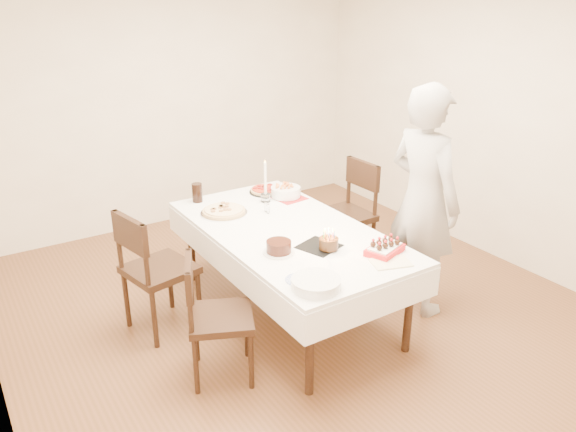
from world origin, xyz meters
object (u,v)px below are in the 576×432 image
taper_candle (265,181)px  pizza_pepperoni (265,190)px  layer_cake (279,247)px  chair_left_dessert (221,318)px  pizza_white (224,211)px  chair_left_savory (160,270)px  dining_table (288,271)px  pasta_bowl (286,192)px  strawberry_box (385,249)px  chair_right_savory (343,216)px  person (423,201)px  cola_glass (197,193)px  birthday_cake (329,239)px

taper_candle → pizza_pepperoni: bearing=60.1°
pizza_pepperoni → layer_cake: bearing=-116.4°
pizza_pepperoni → layer_cake: 1.30m
chair_left_dessert → pizza_white: chair_left_dessert is taller
chair_left_savory → pizza_white: size_ratio=2.56×
dining_table → pasta_bowl: pasta_bowl is taller
pizza_white → strawberry_box: 1.45m
chair_right_savory → person: person is taller
chair_left_dessert → cola_glass: bearing=-84.7°
chair_left_savory → birthday_cake: bearing=128.7°
person → cola_glass: size_ratio=11.15×
cola_glass → chair_left_dessert: bearing=-109.0°
chair_left_dessert → pizza_pepperoni: (1.11, 1.28, 0.32)m
chair_left_dessert → person: (1.80, -0.04, 0.49)m
cola_glass → layer_cake: size_ratio=0.73×
cola_glass → strawberry_box: (0.69, -1.69, -0.05)m
dining_table → strawberry_box: bearing=-64.6°
cola_glass → chair_right_savory: bearing=-22.8°
pizza_white → birthday_cake: birthday_cake is taller
chair_left_savory → person: 2.14m
chair_left_dessert → taper_candle: size_ratio=2.33×
person → pizza_pepperoni: bearing=25.4°
chair_left_savory → layer_cake: chair_left_savory is taller
pizza_pepperoni → taper_candle: bearing=-119.9°
person → strawberry_box: person is taller
chair_right_savory → strawberry_box: (-0.55, -1.17, 0.27)m
pizza_pepperoni → pasta_bowl: size_ratio=1.10×
taper_candle → birthday_cake: size_ratio=2.70×
birthday_cake → dining_table: bearing=95.5°
taper_candle → cola_glass: (-0.51, 0.33, -0.11)m
pizza_pepperoni → dining_table: bearing=-109.0°
taper_candle → birthday_cake: (-0.12, -1.10, -0.11)m
chair_left_savory → birthday_cake: size_ratio=7.00×
birthday_cake → strawberry_box: size_ratio=0.51×
taper_candle → strawberry_box: (0.18, -1.36, -0.16)m
pasta_bowl → strawberry_box: (-0.03, -1.37, -0.02)m
pizza_white → chair_right_savory: bearing=-6.8°
chair_left_savory → cola_glass: chair_left_savory is taller
pizza_pepperoni → chair_left_savory: bearing=-158.6°
pizza_white → pizza_pepperoni: (0.56, 0.26, 0.00)m
chair_left_dessert → layer_cake: bearing=-143.2°
pasta_bowl → strawberry_box: 1.37m
chair_right_savory → birthday_cake: bearing=-134.4°
birthday_cake → pizza_pepperoni: bearing=79.6°
pasta_bowl → cola_glass: bearing=155.9°
dining_table → cola_glass: cola_glass is taller
pizza_white → pasta_bowl: (0.66, 0.06, 0.03)m
chair_right_savory → pasta_bowl: 0.63m
chair_right_savory → pizza_pepperoni: size_ratio=3.47×
taper_candle → chair_right_savory: bearing=-14.8°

